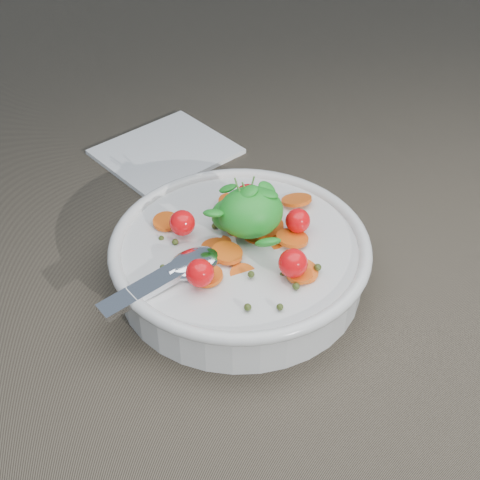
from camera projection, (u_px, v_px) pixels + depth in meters
name	position (u px, v px, depth m)	size (l,w,h in m)	color
ground	(233.00, 271.00, 0.64)	(6.00, 6.00, 0.00)	brown
bowl	(240.00, 258.00, 0.61)	(0.26, 0.24, 0.10)	silver
napkin	(166.00, 152.00, 0.80)	(0.14, 0.13, 0.01)	white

